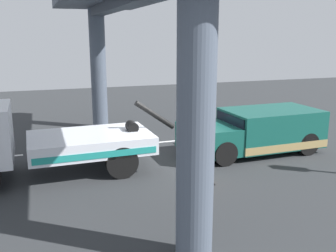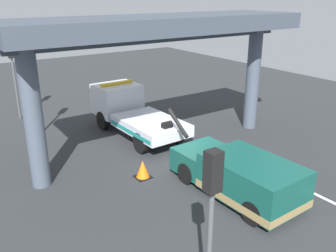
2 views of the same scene
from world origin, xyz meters
name	(u,v)px [view 1 (image 1 of 2)]	position (x,y,z in m)	size (l,w,h in m)	color
ground_plane	(165,163)	(0.00, 0.00, -0.05)	(60.00, 40.00, 0.10)	#2D3033
lane_stripe_west	(274,132)	(-6.00, -2.41, 0.00)	(2.60, 0.16, 0.01)	silver
lane_stripe_mid	(146,143)	(0.00, -2.41, 0.00)	(2.60, 0.16, 0.01)	silver
tow_truck_white	(26,140)	(4.45, 0.02, 1.20)	(7.28, 2.54, 2.46)	silver
towed_van_green	(257,132)	(-3.62, 0.00, 0.78)	(5.25, 2.32, 1.58)	#145147
traffic_cone_orange	(202,172)	(-0.41, 2.19, 0.35)	(0.62, 0.62, 0.74)	orange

